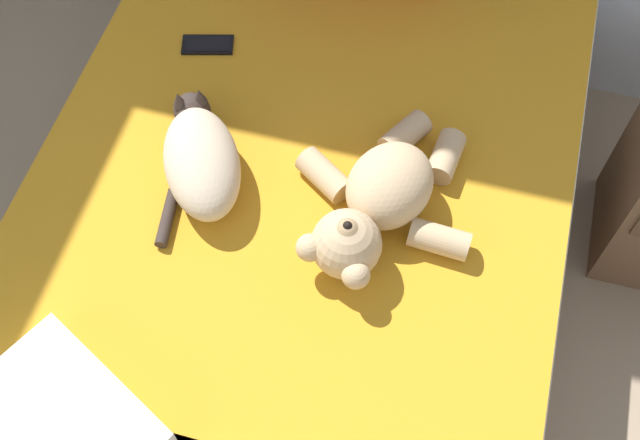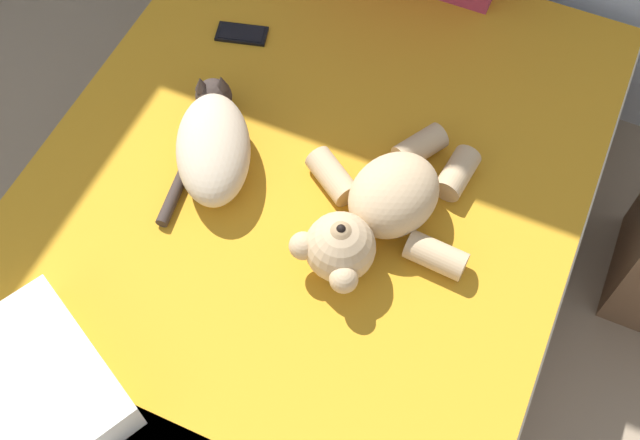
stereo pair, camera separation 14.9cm
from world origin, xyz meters
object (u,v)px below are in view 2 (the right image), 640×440
at_px(bed, 302,241).
at_px(teddy_bear, 379,211).
at_px(cell_phone, 242,34).
at_px(cat, 213,144).
at_px(throw_pillow, 39,386).

relative_size(bed, teddy_bear, 3.38).
height_order(teddy_bear, cell_phone, teddy_bear).
height_order(cat, teddy_bear, teddy_bear).
bearing_deg(cell_phone, teddy_bear, -36.29).
bearing_deg(cell_phone, throw_pillow, -85.84).
bearing_deg(throw_pillow, cat, 85.74).
bearing_deg(cell_phone, bed, -48.30).
bearing_deg(teddy_bear, cell_phone, 143.71).
relative_size(cell_phone, throw_pillow, 0.40).
relative_size(teddy_bear, cell_phone, 3.54).
xyz_separation_m(teddy_bear, cell_phone, (-0.60, 0.44, -0.07)).
distance_m(bed, throw_pillow, 0.83).
height_order(bed, cat, cat).
xyz_separation_m(bed, cell_phone, (-0.38, 0.43, 0.26)).
height_order(bed, cell_phone, cell_phone).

